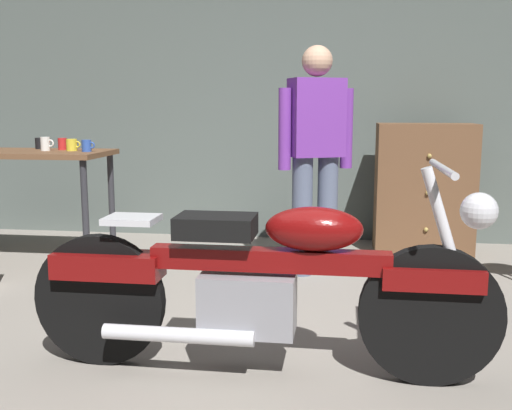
{
  "coord_description": "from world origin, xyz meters",
  "views": [
    {
      "loc": [
        0.55,
        -2.86,
        1.24
      ],
      "look_at": [
        0.06,
        0.7,
        0.65
      ],
      "focal_mm": 42.14,
      "sensor_mm": 36.0,
      "label": 1
    }
  ],
  "objects": [
    {
      "name": "ground_plane",
      "position": [
        0.0,
        0.0,
        0.0
      ],
      "size": [
        12.0,
        12.0,
        0.0
      ],
      "primitive_type": "plane",
      "color": "gray"
    },
    {
      "name": "back_wall",
      "position": [
        0.0,
        2.8,
        1.55
      ],
      "size": [
        8.0,
        0.12,
        3.1
      ],
      "primitive_type": "cube",
      "color": "#56605B",
      "rests_on": "ground_plane"
    },
    {
      "name": "workbench",
      "position": [
        -1.88,
        1.52,
        0.79
      ],
      "size": [
        1.3,
        0.64,
        0.9
      ],
      "color": "brown",
      "rests_on": "ground_plane"
    },
    {
      "name": "motorcycle",
      "position": [
        0.22,
        -0.22,
        0.45
      ],
      "size": [
        2.19,
        0.6,
        1.0
      ],
      "rotation": [
        0.0,
        0.0,
        -0.01
      ],
      "color": "black",
      "rests_on": "ground_plane"
    },
    {
      "name": "person_standing",
      "position": [
        0.38,
        1.53,
        0.93
      ],
      "size": [
        0.53,
        0.36,
        1.67
      ],
      "rotation": [
        0.0,
        0.0,
        3.56
      ],
      "color": "slate",
      "rests_on": "ground_plane"
    },
    {
      "name": "wooden_dresser",
      "position": [
        1.27,
        2.3,
        0.55
      ],
      "size": [
        0.8,
        0.47,
        1.1
      ],
      "color": "brown",
      "rests_on": "ground_plane"
    },
    {
      "name": "mug_white_ceramic",
      "position": [
        -1.71,
        1.54,
        0.95
      ],
      "size": [
        0.11,
        0.07,
        0.11
      ],
      "color": "white",
      "rests_on": "workbench"
    },
    {
      "name": "mug_red_diner",
      "position": [
        -1.62,
        1.66,
        0.95
      ],
      "size": [
        0.1,
        0.07,
        0.09
      ],
      "color": "red",
      "rests_on": "workbench"
    },
    {
      "name": "mug_blue_enamel",
      "position": [
        -1.35,
        1.49,
        0.94
      ],
      "size": [
        0.1,
        0.07,
        0.09
      ],
      "color": "#2D51AD",
      "rests_on": "workbench"
    },
    {
      "name": "mug_black_matte",
      "position": [
        -1.85,
        1.73,
        0.94
      ],
      "size": [
        0.11,
        0.08,
        0.09
      ],
      "color": "black",
      "rests_on": "workbench"
    },
    {
      "name": "mug_yellow_tall",
      "position": [
        -1.5,
        1.56,
        0.95
      ],
      "size": [
        0.11,
        0.08,
        0.09
      ],
      "color": "yellow",
      "rests_on": "workbench"
    }
  ]
}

